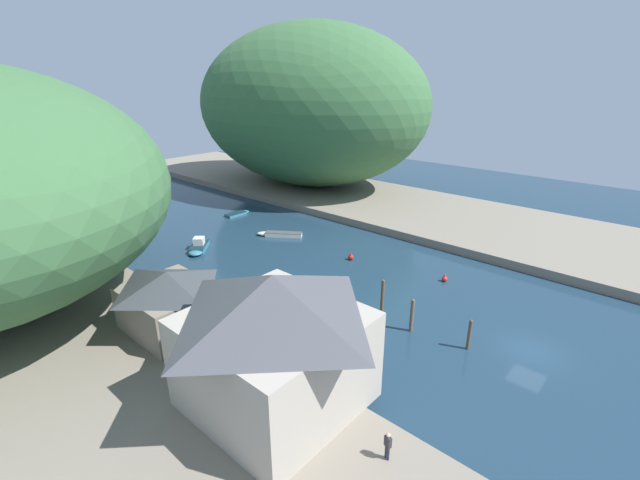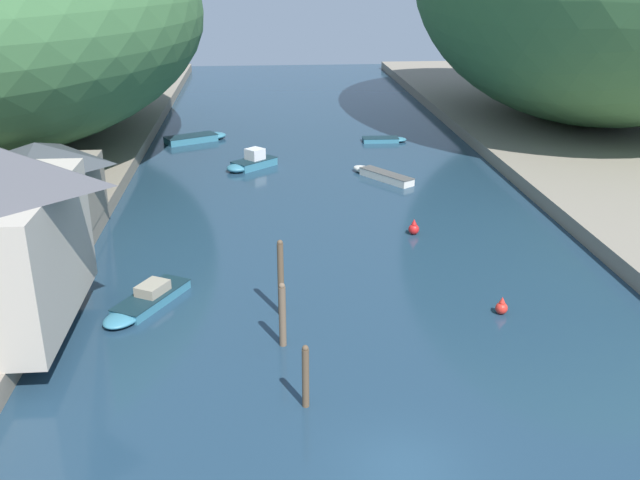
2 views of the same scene
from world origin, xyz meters
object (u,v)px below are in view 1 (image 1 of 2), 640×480
(boat_small_dinghy, at_px, (321,343))
(person_on_quay, at_px, (242,350))
(person_by_boathouse, at_px, (388,444))
(boat_open_rowboat, at_px, (123,240))
(boat_moored_right, at_px, (278,234))
(boat_far_right_bank, at_px, (198,247))
(boat_yellow_tender, at_px, (238,213))
(channel_buoy_far, at_px, (445,278))
(boathouse_shed, at_px, (170,300))
(waterfront_building, at_px, (275,339))
(channel_buoy_near, at_px, (351,257))

(boat_small_dinghy, bearing_deg, person_on_quay, 11.18)
(person_by_boathouse, bearing_deg, boat_open_rowboat, 7.19)
(boat_moored_right, relative_size, boat_far_right_bank, 1.26)
(boat_yellow_tender, bearing_deg, channel_buoy_far, 0.24)
(boathouse_shed, relative_size, boat_open_rowboat, 1.24)
(waterfront_building, height_order, boat_moored_right, waterfront_building)
(waterfront_building, bearing_deg, channel_buoy_far, 1.21)
(channel_buoy_near, bearing_deg, person_by_boathouse, -138.77)
(person_on_quay, height_order, person_by_boathouse, same)
(person_on_quay, relative_size, person_by_boathouse, 1.00)
(boat_moored_right, bearing_deg, waterfront_building, -168.08)
(waterfront_building, distance_m, boat_yellow_tender, 42.34)
(waterfront_building, relative_size, boathouse_shed, 1.35)
(channel_buoy_far, bearing_deg, person_on_quay, 170.06)
(boat_moored_right, bearing_deg, boat_far_right_bank, 125.38)
(boat_far_right_bank, distance_m, person_on_quay, 24.68)
(boat_moored_right, xyz_separation_m, channel_buoy_near, (0.14, -11.90, 0.10))
(channel_buoy_far, distance_m, person_by_boathouse, 24.58)
(boat_moored_right, bearing_deg, person_by_boathouse, -159.23)
(boat_far_right_bank, height_order, person_on_quay, person_on_quay)
(boat_small_dinghy, distance_m, boat_far_right_bank, 24.47)
(waterfront_building, xyz_separation_m, boathouse_shed, (0.11, 12.08, -1.88))
(channel_buoy_near, bearing_deg, waterfront_building, -153.21)
(waterfront_building, bearing_deg, boat_small_dinghy, 20.00)
(waterfront_building, relative_size, person_on_quay, 5.86)
(boat_far_right_bank, relative_size, person_on_quay, 2.62)
(boathouse_shed, height_order, boat_open_rowboat, boathouse_shed)
(boat_moored_right, bearing_deg, boat_open_rowboat, 103.65)
(channel_buoy_far, bearing_deg, boat_open_rowboat, 115.19)
(boat_yellow_tender, height_order, boat_moored_right, boat_moored_right)
(boathouse_shed, distance_m, boat_moored_right, 24.50)
(boat_far_right_bank, bearing_deg, person_on_quay, 110.92)
(boat_yellow_tender, height_order, channel_buoy_near, channel_buoy_near)
(boathouse_shed, distance_m, person_on_quay, 7.76)
(waterfront_building, distance_m, boat_moored_right, 32.10)
(boat_far_right_bank, height_order, channel_buoy_near, boat_far_right_bank)
(boat_small_dinghy, height_order, boat_far_right_bank, boat_far_right_bank)
(boathouse_shed, relative_size, boat_moored_right, 1.32)
(boat_far_right_bank, bearing_deg, person_by_boathouse, 119.16)
(waterfront_building, distance_m, person_by_boathouse, 8.28)
(boat_small_dinghy, relative_size, boat_far_right_bank, 1.26)
(waterfront_building, xyz_separation_m, person_on_quay, (0.99, 4.52, -3.41))
(boathouse_shed, bearing_deg, boat_far_right_bank, 50.62)
(boat_moored_right, xyz_separation_m, person_on_quay, (-20.81, -18.46, 1.72))
(waterfront_building, relative_size, boat_moored_right, 1.78)
(person_by_boathouse, bearing_deg, boathouse_shed, 17.46)
(waterfront_building, xyz_separation_m, person_by_boathouse, (0.73, -7.51, -3.41))
(waterfront_building, distance_m, channel_buoy_far, 24.45)
(boat_open_rowboat, relative_size, person_on_quay, 3.51)
(boat_far_right_bank, bearing_deg, boat_moored_right, -152.58)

